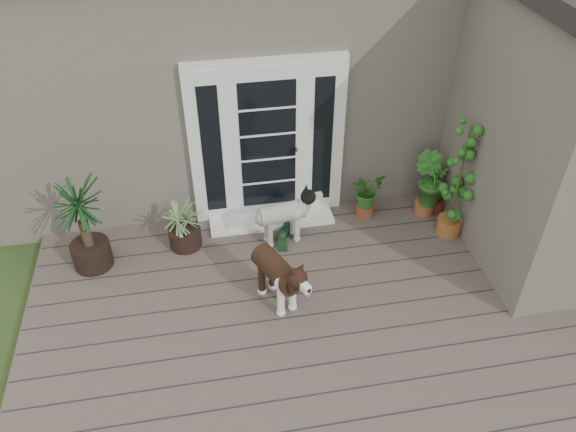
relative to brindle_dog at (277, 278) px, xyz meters
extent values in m
cube|color=#6B5B4C|center=(0.36, -0.59, -0.41)|extent=(6.20, 4.60, 0.12)
cube|color=#665E54|center=(0.36, 3.66, 1.08)|extent=(7.40, 4.00, 3.10)
cube|color=#665E54|center=(3.26, 0.51, 1.08)|extent=(1.60, 2.40, 3.10)
cube|color=white|center=(0.16, 1.61, 0.72)|extent=(1.90, 0.14, 2.15)
cube|color=white|center=(0.16, 1.41, -0.33)|extent=(1.60, 0.40, 0.05)
imported|color=#295D1A|center=(1.40, 1.34, -0.09)|extent=(0.58, 0.58, 0.53)
imported|color=#1C5618|center=(2.18, 1.25, -0.02)|extent=(0.62, 0.62, 0.66)
imported|color=#164D18|center=(2.36, 1.33, -0.09)|extent=(0.42, 0.42, 0.51)
camera|label=1|loc=(-0.65, -4.31, 4.31)|focal=35.38mm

